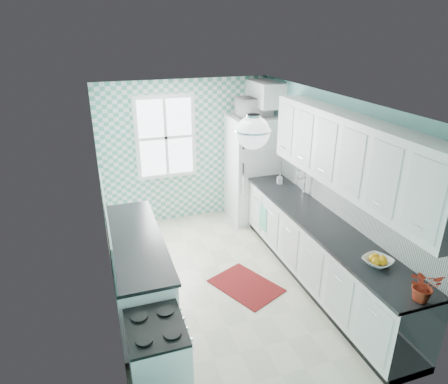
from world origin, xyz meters
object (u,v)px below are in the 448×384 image
object	(u,v)px
ceiling_light	(253,132)
microwave	(254,107)
stove	(158,359)
potted_plant	(424,286)
fruit_bowl	(378,262)
sink	(292,197)
fridge	(252,169)

from	to	relation	value
ceiling_light	microwave	xyz separation A→B (m)	(1.11, 2.61, -0.28)
stove	potted_plant	size ratio (longest dim) A/B	2.54
stove	potted_plant	distance (m)	2.56
stove	fruit_bowl	bearing A→B (deg)	-2.23
stove	fruit_bowl	world-z (taller)	fruit_bowl
fruit_bowl	potted_plant	xyz separation A→B (m)	(0.00, -0.62, 0.12)
stove	sink	world-z (taller)	sink
microwave	fruit_bowl	bearing A→B (deg)	92.53
sink	microwave	distance (m)	1.74
stove	fruit_bowl	xyz separation A→B (m)	(2.40, 0.03, 0.56)
sink	microwave	bearing A→B (deg)	92.20
fridge	stove	xyz separation A→B (m)	(-2.31, -3.32, -0.52)
sink	potted_plant	bearing A→B (deg)	-91.89
ceiling_light	fruit_bowl	xyz separation A→B (m)	(1.20, -0.68, -1.35)
ceiling_light	potted_plant	bearing A→B (deg)	-47.41
ceiling_light	stove	world-z (taller)	ceiling_light
sink	microwave	size ratio (longest dim) A/B	0.99
fridge	potted_plant	xyz separation A→B (m)	(0.09, -3.91, 0.15)
sink	potted_plant	xyz separation A→B (m)	(-0.00, -2.58, 0.17)
stove	sink	size ratio (longest dim) A/B	1.40
fridge	fruit_bowl	world-z (taller)	fridge
ceiling_light	fridge	xyz separation A→B (m)	(1.11, 2.61, -1.38)
stove	microwave	world-z (taller)	microwave
ceiling_light	sink	xyz separation A→B (m)	(1.20, 1.28, -1.39)
sink	fruit_bowl	xyz separation A→B (m)	(-0.00, -1.96, 0.05)
sink	fruit_bowl	world-z (taller)	sink
fruit_bowl	fridge	bearing A→B (deg)	91.57
fridge	stove	size ratio (longest dim) A/B	2.37
fruit_bowl	ceiling_light	bearing A→B (deg)	150.35
sink	stove	bearing A→B (deg)	-142.15
fridge	microwave	size ratio (longest dim) A/B	3.28
fridge	stove	world-z (taller)	fridge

